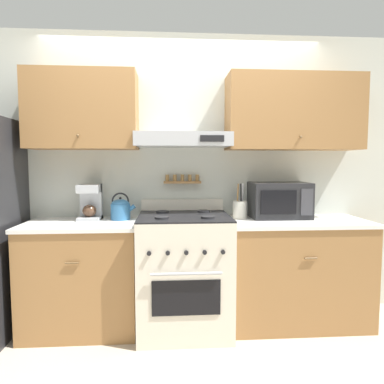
{
  "coord_description": "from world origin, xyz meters",
  "views": [
    {
      "loc": [
        -0.13,
        -2.53,
        1.38
      ],
      "look_at": [
        0.07,
        0.26,
        1.15
      ],
      "focal_mm": 32.0,
      "sensor_mm": 36.0,
      "label": 1
    }
  ],
  "objects_px": {
    "coffee_maker": "(90,202)",
    "microwave": "(279,200)",
    "stove_range": "(184,272)",
    "tea_kettle": "(121,209)",
    "utensil_crock": "(240,209)"
  },
  "relations": [
    {
      "from": "microwave",
      "to": "utensil_crock",
      "type": "bearing_deg",
      "value": -177.14
    },
    {
      "from": "tea_kettle",
      "to": "coffee_maker",
      "type": "relative_size",
      "value": 0.77
    },
    {
      "from": "coffee_maker",
      "to": "stove_range",
      "type": "bearing_deg",
      "value": -13.75
    },
    {
      "from": "stove_range",
      "to": "microwave",
      "type": "bearing_deg",
      "value": 12.27
    },
    {
      "from": "tea_kettle",
      "to": "microwave",
      "type": "bearing_deg",
      "value": 0.73
    },
    {
      "from": "tea_kettle",
      "to": "utensil_crock",
      "type": "xyz_separation_m",
      "value": [
        1.04,
        0.0,
        -0.01
      ]
    },
    {
      "from": "stove_range",
      "to": "tea_kettle",
      "type": "relative_size",
      "value": 4.52
    },
    {
      "from": "stove_range",
      "to": "microwave",
      "type": "xyz_separation_m",
      "value": [
        0.86,
        0.19,
        0.58
      ]
    },
    {
      "from": "stove_range",
      "to": "coffee_maker",
      "type": "bearing_deg",
      "value": 166.25
    },
    {
      "from": "tea_kettle",
      "to": "utensil_crock",
      "type": "height_order",
      "value": "utensil_crock"
    },
    {
      "from": "coffee_maker",
      "to": "utensil_crock",
      "type": "height_order",
      "value": "utensil_crock"
    },
    {
      "from": "stove_range",
      "to": "coffee_maker",
      "type": "height_order",
      "value": "coffee_maker"
    },
    {
      "from": "coffee_maker",
      "to": "microwave",
      "type": "xyz_separation_m",
      "value": [
        1.66,
        -0.01,
        0.0
      ]
    },
    {
      "from": "coffee_maker",
      "to": "microwave",
      "type": "height_order",
      "value": "microwave"
    },
    {
      "from": "stove_range",
      "to": "tea_kettle",
      "type": "height_order",
      "value": "tea_kettle"
    }
  ]
}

